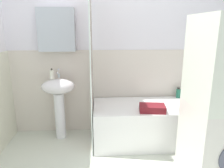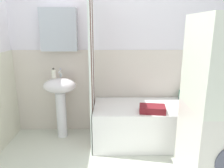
{
  "view_description": "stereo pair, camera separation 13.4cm",
  "coord_description": "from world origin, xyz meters",
  "px_view_note": "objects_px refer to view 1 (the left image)",
  "views": [
    {
      "loc": [
        -0.3,
        -1.77,
        1.51
      ],
      "look_at": [
        -0.15,
        0.77,
        0.84
      ],
      "focal_mm": 34.53,
      "sensor_mm": 36.0,
      "label": 1
    },
    {
      "loc": [
        -0.17,
        -1.77,
        1.51
      ],
      "look_at": [
        -0.15,
        0.77,
        0.84
      ],
      "focal_mm": 34.53,
      "sensor_mm": 36.0,
      "label": 2
    }
  ],
  "objects_px": {
    "conditioner_bottle": "(192,92)",
    "soap_dispenser": "(52,74)",
    "shampoo_bottle": "(186,92)",
    "body_wash_bottle": "(178,93)",
    "sink": "(59,95)",
    "washer_dryer_stack": "(223,106)",
    "bathtub": "(150,123)",
    "towel_folded": "(152,108)"
  },
  "relations": [
    {
      "from": "bathtub",
      "to": "shampoo_bottle",
      "type": "relative_size",
      "value": 8.0
    },
    {
      "from": "towel_folded",
      "to": "sink",
      "type": "bearing_deg",
      "value": 162.48
    },
    {
      "from": "conditioner_bottle",
      "to": "body_wash_bottle",
      "type": "xyz_separation_m",
      "value": [
        -0.2,
        0.01,
        -0.01
      ]
    },
    {
      "from": "soap_dispenser",
      "to": "bathtub",
      "type": "height_order",
      "value": "soap_dispenser"
    },
    {
      "from": "soap_dispenser",
      "to": "shampoo_bottle",
      "type": "bearing_deg",
      "value": 2.69
    },
    {
      "from": "conditioner_bottle",
      "to": "shampoo_bottle",
      "type": "xyz_separation_m",
      "value": [
        -0.1,
        -0.02,
        0.0
      ]
    },
    {
      "from": "bathtub",
      "to": "conditioner_bottle",
      "type": "distance_m",
      "value": 0.79
    },
    {
      "from": "conditioner_bottle",
      "to": "towel_folded",
      "type": "height_order",
      "value": "conditioner_bottle"
    },
    {
      "from": "bathtub",
      "to": "shampoo_bottle",
      "type": "xyz_separation_m",
      "value": [
        0.56,
        0.25,
        0.35
      ]
    },
    {
      "from": "body_wash_bottle",
      "to": "washer_dryer_stack",
      "type": "xyz_separation_m",
      "value": [
        -0.0,
        -1.12,
        0.23
      ]
    },
    {
      "from": "conditioner_bottle",
      "to": "washer_dryer_stack",
      "type": "bearing_deg",
      "value": -100.21
    },
    {
      "from": "sink",
      "to": "towel_folded",
      "type": "bearing_deg",
      "value": -17.52
    },
    {
      "from": "conditioner_bottle",
      "to": "bathtub",
      "type": "bearing_deg",
      "value": -157.35
    },
    {
      "from": "shampoo_bottle",
      "to": "conditioner_bottle",
      "type": "bearing_deg",
      "value": 13.34
    },
    {
      "from": "bathtub",
      "to": "conditioner_bottle",
      "type": "xyz_separation_m",
      "value": [
        0.66,
        0.27,
        0.34
      ]
    },
    {
      "from": "soap_dispenser",
      "to": "body_wash_bottle",
      "type": "bearing_deg",
      "value": 3.83
    },
    {
      "from": "bathtub",
      "to": "conditioner_bottle",
      "type": "bearing_deg",
      "value": 22.65
    },
    {
      "from": "body_wash_bottle",
      "to": "washer_dryer_stack",
      "type": "bearing_deg",
      "value": -90.17
    },
    {
      "from": "soap_dispenser",
      "to": "washer_dryer_stack",
      "type": "bearing_deg",
      "value": -29.67
    },
    {
      "from": "washer_dryer_stack",
      "to": "towel_folded",
      "type": "bearing_deg",
      "value": 128.75
    },
    {
      "from": "bathtub",
      "to": "conditioner_bottle",
      "type": "height_order",
      "value": "conditioner_bottle"
    },
    {
      "from": "washer_dryer_stack",
      "to": "shampoo_bottle",
      "type": "bearing_deg",
      "value": 84.84
    },
    {
      "from": "sink",
      "to": "washer_dryer_stack",
      "type": "distance_m",
      "value": 1.97
    },
    {
      "from": "sink",
      "to": "soap_dispenser",
      "type": "distance_m",
      "value": 0.3
    },
    {
      "from": "conditioner_bottle",
      "to": "soap_dispenser",
      "type": "bearing_deg",
      "value": -176.75
    },
    {
      "from": "conditioner_bottle",
      "to": "towel_folded",
      "type": "bearing_deg",
      "value": -144.92
    },
    {
      "from": "soap_dispenser",
      "to": "conditioner_bottle",
      "type": "height_order",
      "value": "soap_dispenser"
    },
    {
      "from": "washer_dryer_stack",
      "to": "conditioner_bottle",
      "type": "bearing_deg",
      "value": 79.79
    },
    {
      "from": "shampoo_bottle",
      "to": "towel_folded",
      "type": "bearing_deg",
      "value": -141.98
    },
    {
      "from": "conditioner_bottle",
      "to": "towel_folded",
      "type": "relative_size",
      "value": 0.59
    },
    {
      "from": "body_wash_bottle",
      "to": "soap_dispenser",
      "type": "bearing_deg",
      "value": -176.17
    },
    {
      "from": "conditioner_bottle",
      "to": "sink",
      "type": "bearing_deg",
      "value": -176.49
    },
    {
      "from": "sink",
      "to": "soap_dispenser",
      "type": "bearing_deg",
      "value": 176.4
    },
    {
      "from": "sink",
      "to": "shampoo_bottle",
      "type": "bearing_deg",
      "value": 2.93
    },
    {
      "from": "bathtub",
      "to": "washer_dryer_stack",
      "type": "height_order",
      "value": "washer_dryer_stack"
    },
    {
      "from": "bathtub",
      "to": "washer_dryer_stack",
      "type": "relative_size",
      "value": 0.94
    },
    {
      "from": "shampoo_bottle",
      "to": "bathtub",
      "type": "bearing_deg",
      "value": -155.75
    },
    {
      "from": "shampoo_bottle",
      "to": "body_wash_bottle",
      "type": "xyz_separation_m",
      "value": [
        -0.1,
        0.03,
        -0.02
      ]
    },
    {
      "from": "sink",
      "to": "conditioner_bottle",
      "type": "xyz_separation_m",
      "value": [
        1.89,
        0.12,
        -0.02
      ]
    },
    {
      "from": "body_wash_bottle",
      "to": "washer_dryer_stack",
      "type": "relative_size",
      "value": 0.09
    },
    {
      "from": "soap_dispenser",
      "to": "towel_folded",
      "type": "distance_m",
      "value": 1.36
    },
    {
      "from": "soap_dispenser",
      "to": "shampoo_bottle",
      "type": "distance_m",
      "value": 1.88
    }
  ]
}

